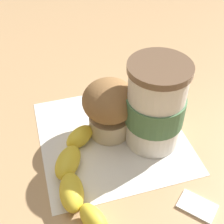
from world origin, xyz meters
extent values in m
plane|color=tan|center=(0.00, 0.00, 0.00)|extent=(3.00, 3.00, 0.00)
cube|color=white|center=(0.00, 0.00, 0.00)|extent=(0.25, 0.25, 0.00)
cylinder|color=silver|center=(-0.06, 0.03, 0.07)|extent=(0.09, 0.09, 0.14)
cylinder|color=brown|center=(-0.06, 0.03, 0.14)|extent=(0.09, 0.09, 0.01)
cylinder|color=#4C754C|center=(-0.06, 0.03, 0.07)|extent=(0.09, 0.09, 0.05)
cylinder|color=beige|center=(0.00, -0.01, 0.02)|extent=(0.07, 0.07, 0.04)
ellipsoid|color=olive|center=(0.00, -0.01, 0.07)|extent=(0.09, 0.09, 0.07)
ellipsoid|color=yellow|center=(0.05, 0.00, 0.02)|extent=(0.06, 0.05, 0.03)
ellipsoid|color=yellow|center=(0.08, 0.04, 0.02)|extent=(0.06, 0.07, 0.03)
ellipsoid|color=yellow|center=(0.09, 0.09, 0.02)|extent=(0.04, 0.07, 0.03)
ellipsoid|color=yellow|center=(0.08, 0.14, 0.02)|extent=(0.04, 0.06, 0.03)
cube|color=white|center=(-0.06, 0.16, 0.00)|extent=(0.06, 0.06, 0.01)
camera|label=1|loc=(0.12, 0.34, 0.38)|focal=50.00mm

